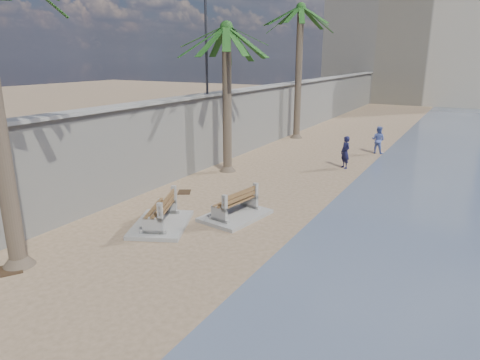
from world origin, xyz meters
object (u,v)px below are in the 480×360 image
at_px(bench_near, 161,214).
at_px(palm_back, 301,10).
at_px(bench_far, 235,206).
at_px(person_a, 345,150).
at_px(person_b, 378,138).
at_px(palm_mid, 226,29).

relative_size(bench_near, palm_back, 0.32).
relative_size(bench_far, palm_back, 0.28).
bearing_deg(person_a, person_b, 122.61).
relative_size(bench_near, person_a, 1.58).
distance_m(bench_near, bench_far, 2.55).
xyz_separation_m(bench_far, palm_back, (-3.81, 15.00, 7.73)).
distance_m(bench_near, palm_mid, 9.46).
distance_m(bench_near, palm_back, 18.68).
bearing_deg(person_b, bench_near, 85.10).
bearing_deg(person_b, person_a, 90.38).
xyz_separation_m(bench_far, person_a, (1.37, 8.51, 0.49)).
bearing_deg(bench_near, person_b, 75.56).
bearing_deg(palm_mid, person_a, 34.89).
height_order(bench_near, bench_far, bench_near).
bearing_deg(person_a, palm_back, 170.39).
xyz_separation_m(person_a, person_b, (0.68, 4.23, -0.06)).
relative_size(palm_mid, palm_back, 0.81).
height_order(bench_near, palm_mid, palm_mid).
height_order(palm_mid, palm_back, palm_back).
relative_size(bench_far, palm_mid, 0.34).
bearing_deg(person_b, palm_mid, 63.72).
xyz_separation_m(palm_mid, palm_back, (-0.40, 9.81, 1.66)).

